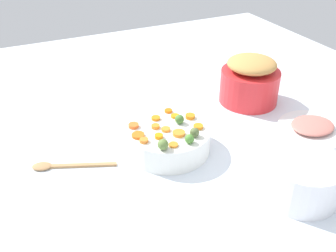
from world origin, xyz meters
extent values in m
cube|color=white|center=(0.00, 0.00, 0.01)|extent=(2.40, 2.40, 0.02)
cylinder|color=white|center=(-0.01, -0.03, 0.06)|extent=(0.27, 0.27, 0.08)
cylinder|color=red|center=(0.15, -0.46, 0.09)|extent=(0.23, 0.23, 0.13)
ellipsoid|color=tan|center=(0.15, -0.46, 0.18)|extent=(0.19, 0.19, 0.06)
cylinder|color=orange|center=(-0.02, -0.02, 0.10)|extent=(0.04, 0.04, 0.01)
cylinder|color=orange|center=(-0.11, 0.00, 0.10)|extent=(0.04, 0.04, 0.01)
cylinder|color=orange|center=(-0.05, 0.02, 0.11)|extent=(0.03, 0.03, 0.01)
cylinder|color=orange|center=(0.08, -0.07, 0.10)|extent=(0.03, 0.03, 0.01)
cylinder|color=orange|center=(0.02, -0.12, 0.11)|extent=(0.04, 0.04, 0.01)
cylinder|color=orange|center=(0.01, 0.01, 0.11)|extent=(0.03, 0.03, 0.01)
cylinder|color=orange|center=(-0.02, 0.08, 0.10)|extent=(0.05, 0.05, 0.01)
cylinder|color=orange|center=(-0.05, 0.07, 0.11)|extent=(0.03, 0.03, 0.01)
cylinder|color=orange|center=(0.06, -0.01, 0.10)|extent=(0.04, 0.04, 0.01)
cylinder|color=orange|center=(0.04, 0.07, 0.11)|extent=(0.04, 0.04, 0.01)
cylinder|color=orange|center=(-0.06, -0.04, 0.11)|extent=(0.05, 0.05, 0.01)
cylinder|color=orange|center=(0.04, -0.08, 0.10)|extent=(0.03, 0.03, 0.01)
cylinder|color=orange|center=(-0.05, -0.11, 0.11)|extent=(0.03, 0.03, 0.01)
sphere|color=#467934|center=(0.00, -0.07, 0.12)|extent=(0.03, 0.03, 0.03)
sphere|color=olive|center=(-0.11, 0.03, 0.12)|extent=(0.03, 0.03, 0.03)
sphere|color=#4C8834|center=(-0.11, -0.05, 0.11)|extent=(0.03, 0.03, 0.03)
sphere|color=#596B3B|center=(-0.09, -0.08, 0.12)|extent=(0.03, 0.03, 0.03)
cube|color=#B08252|center=(0.02, 0.25, 0.02)|extent=(0.09, 0.20, 0.01)
ellipsoid|color=#B08252|center=(0.06, 0.36, 0.03)|extent=(0.06, 0.07, 0.01)
cylinder|color=white|center=(-0.37, -0.26, 0.08)|extent=(0.21, 0.21, 0.12)
cylinder|color=white|center=(-0.13, -0.54, 0.03)|extent=(0.25, 0.25, 0.01)
ellipsoid|color=#C67165|center=(-0.13, -0.53, 0.04)|extent=(0.15, 0.17, 0.02)
camera|label=1|loc=(-0.95, 0.42, 0.76)|focal=41.59mm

